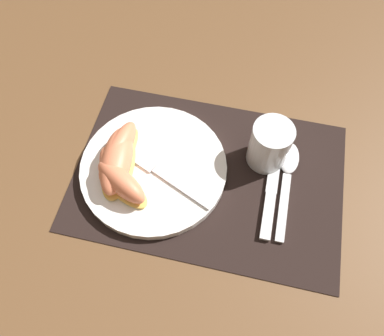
% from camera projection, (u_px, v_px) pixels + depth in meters
% --- Properties ---
extents(ground_plane, '(3.00, 3.00, 0.00)m').
position_uv_depth(ground_plane, '(208.00, 177.00, 0.64)').
color(ground_plane, brown).
extents(placemat, '(0.45, 0.30, 0.00)m').
position_uv_depth(placemat, '(208.00, 176.00, 0.64)').
color(placemat, black).
rests_on(placemat, ground_plane).
extents(plate, '(0.25, 0.25, 0.02)m').
position_uv_depth(plate, '(154.00, 168.00, 0.63)').
color(plate, white).
rests_on(plate, placemat).
extents(juice_glass, '(0.07, 0.07, 0.09)m').
position_uv_depth(juice_glass, '(269.00, 147.00, 0.62)').
color(juice_glass, silver).
rests_on(juice_glass, placemat).
extents(knife, '(0.02, 0.20, 0.01)m').
position_uv_depth(knife, '(272.00, 185.00, 0.62)').
color(knife, silver).
rests_on(knife, placemat).
extents(spoon, '(0.03, 0.18, 0.01)m').
position_uv_depth(spoon, '(288.00, 170.00, 0.64)').
color(spoon, silver).
rests_on(spoon, placemat).
extents(fork, '(0.18, 0.09, 0.00)m').
position_uv_depth(fork, '(158.00, 171.00, 0.62)').
color(fork, silver).
rests_on(fork, plate).
extents(citrus_wedge_0, '(0.05, 0.13, 0.04)m').
position_uv_depth(citrus_wedge_0, '(118.00, 152.00, 0.62)').
color(citrus_wedge_0, '#F7C656').
rests_on(citrus_wedge_0, plate).
extents(citrus_wedge_1, '(0.07, 0.14, 0.05)m').
position_uv_depth(citrus_wedge_1, '(117.00, 161.00, 0.61)').
color(citrus_wedge_1, '#F7C656').
rests_on(citrus_wedge_1, plate).
extents(citrus_wedge_2, '(0.09, 0.10, 0.04)m').
position_uv_depth(citrus_wedge_2, '(114.00, 170.00, 0.61)').
color(citrus_wedge_2, '#F7C656').
rests_on(citrus_wedge_2, plate).
extents(citrus_wedge_3, '(0.11, 0.09, 0.05)m').
position_uv_depth(citrus_wedge_3, '(121.00, 183.00, 0.59)').
color(citrus_wedge_3, '#F7C656').
rests_on(citrus_wedge_3, plate).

